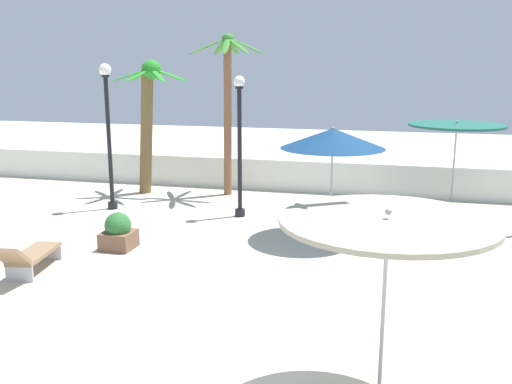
{
  "coord_description": "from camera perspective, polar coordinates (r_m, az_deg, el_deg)",
  "views": [
    {
      "loc": [
        2.98,
        -8.35,
        4.15
      ],
      "look_at": [
        0.0,
        3.48,
        1.4
      ],
      "focal_mm": 40.33,
      "sensor_mm": 36.0,
      "label": 1
    }
  ],
  "objects": [
    {
      "name": "lamp_post_2",
      "position": [
        15.52,
        -1.64,
        5.19
      ],
      "size": [
        0.31,
        0.31,
        3.82
      ],
      "color": "black",
      "rests_on": "ground_plane"
    },
    {
      "name": "lamp_post_0",
      "position": [
        16.82,
        -14.45,
        6.46
      ],
      "size": [
        0.34,
        0.34,
        4.13
      ],
      "color": "black",
      "rests_on": "ground_plane"
    },
    {
      "name": "planter",
      "position": [
        13.46,
        -13.5,
        -3.91
      ],
      "size": [
        0.7,
        0.7,
        0.85
      ],
      "color": "brown",
      "rests_on": "ground_plane"
    },
    {
      "name": "boundary_wall",
      "position": [
        18.88,
        4.8,
        1.56
      ],
      "size": [
        25.2,
        0.3,
        1.03
      ],
      "primitive_type": "cube",
      "color": "silver",
      "rests_on": "ground_plane"
    },
    {
      "name": "patio_umbrella_0",
      "position": [
        13.63,
        7.62,
        5.24
      ],
      "size": [
        2.47,
        2.47,
        2.7
      ],
      "color": "#333338",
      "rests_on": "ground_plane"
    },
    {
      "name": "ground_plane",
      "position": [
        9.79,
        -5.11,
        -12.43
      ],
      "size": [
        56.0,
        56.0,
        0.0
      ],
      "primitive_type": "plane",
      "color": "beige"
    },
    {
      "name": "lounge_chair_1",
      "position": [
        12.39,
        -21.65,
        -5.88
      ],
      "size": [
        0.83,
        1.94,
        0.84
      ],
      "color": "#B7B7BC",
      "rests_on": "ground_plane"
    },
    {
      "name": "patio_umbrella_3",
      "position": [
        16.8,
        19.26,
        5.78
      ],
      "size": [
        2.6,
        2.6,
        2.61
      ],
      "color": "#333338",
      "rests_on": "ground_plane"
    },
    {
      "name": "patio_umbrella_1",
      "position": [
        6.75,
        12.9,
        -3.77
      ],
      "size": [
        2.5,
        2.5,
        2.54
      ],
      "color": "#333338",
      "rests_on": "ground_plane"
    },
    {
      "name": "palm_tree_1",
      "position": [
        18.1,
        -2.8,
        9.99
      ],
      "size": [
        2.51,
        2.51,
        5.03
      ],
      "color": "brown",
      "rests_on": "ground_plane"
    },
    {
      "name": "palm_tree_0",
      "position": [
        18.66,
        -10.64,
        7.95
      ],
      "size": [
        2.35,
        2.4,
        4.25
      ],
      "color": "brown",
      "rests_on": "ground_plane"
    }
  ]
}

